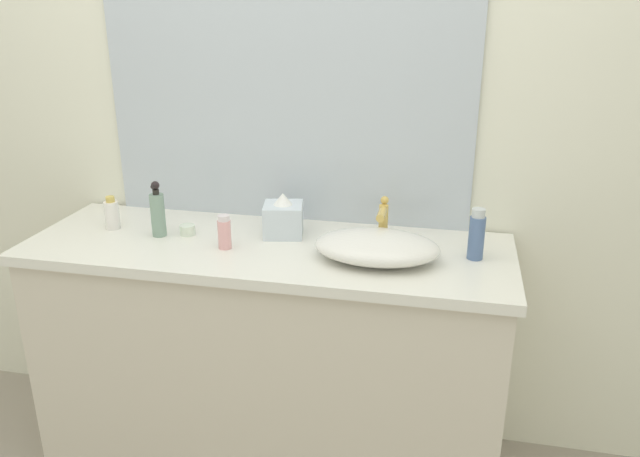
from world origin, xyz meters
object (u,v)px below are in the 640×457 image
at_px(lotion_bottle, 112,214).
at_px(perfume_bottle, 224,232).
at_px(candle_jar, 187,230).
at_px(sink_basin, 377,247).
at_px(spray_can, 477,235).
at_px(tissue_box, 283,218).
at_px(soap_dispenser, 158,213).

relative_size(lotion_bottle, perfume_bottle, 1.04).
bearing_deg(lotion_bottle, candle_jar, -0.37).
xyz_separation_m(sink_basin, spray_can, (0.31, 0.08, 0.04)).
bearing_deg(sink_basin, tissue_box, 156.30).
relative_size(soap_dispenser, tissue_box, 1.25).
relative_size(sink_basin, candle_jar, 7.44).
height_order(sink_basin, lotion_bottle, lotion_bottle).
height_order(sink_basin, perfume_bottle, perfume_bottle).
xyz_separation_m(lotion_bottle, perfume_bottle, (0.46, -0.09, 0.00)).
bearing_deg(lotion_bottle, soap_dispenser, -8.91).
bearing_deg(tissue_box, perfume_bottle, -134.22).
distance_m(perfume_bottle, tissue_box, 0.23).
xyz_separation_m(soap_dispenser, candle_jar, (0.09, 0.03, -0.07)).
relative_size(soap_dispenser, lotion_bottle, 1.64).
relative_size(perfume_bottle, candle_jar, 2.16).
height_order(soap_dispenser, lotion_bottle, soap_dispenser).
xyz_separation_m(soap_dispenser, lotion_bottle, (-0.20, 0.03, -0.03)).
height_order(spray_can, candle_jar, spray_can).
bearing_deg(candle_jar, sink_basin, -6.88).
distance_m(soap_dispenser, lotion_bottle, 0.20).
distance_m(soap_dispenser, candle_jar, 0.12).
xyz_separation_m(sink_basin, candle_jar, (-0.68, 0.08, -0.03)).
bearing_deg(sink_basin, spray_can, 14.24).
bearing_deg(candle_jar, soap_dispenser, -162.72).
relative_size(soap_dispenser, candle_jar, 3.69).
xyz_separation_m(lotion_bottle, candle_jar, (0.29, -0.00, -0.04)).
height_order(soap_dispenser, tissue_box, soap_dispenser).
distance_m(sink_basin, candle_jar, 0.68).
distance_m(tissue_box, candle_jar, 0.34).
relative_size(soap_dispenser, spray_can, 1.18).
bearing_deg(soap_dispenser, lotion_bottle, 171.09).
height_order(sink_basin, tissue_box, tissue_box).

